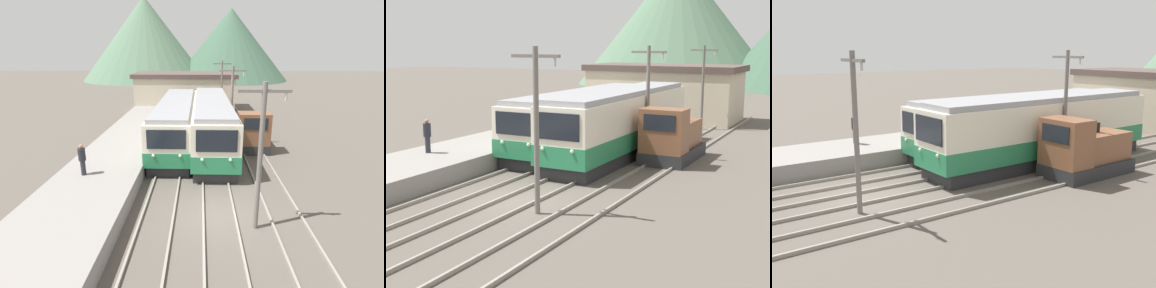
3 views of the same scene
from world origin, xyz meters
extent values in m
plane|color=#564F47|center=(0.00, 0.00, 0.00)|extent=(200.00, 200.00, 0.00)
cube|color=gray|center=(-6.25, 0.00, 0.45)|extent=(4.50, 54.00, 0.89)
cube|color=gray|center=(-3.32, 0.00, 0.07)|extent=(0.10, 60.00, 0.14)
cube|color=gray|center=(-1.88, 0.00, 0.07)|extent=(0.10, 60.00, 0.14)
cube|color=gray|center=(-0.52, 0.00, 0.07)|extent=(0.10, 60.00, 0.14)
cube|color=gray|center=(0.92, 0.00, 0.07)|extent=(0.10, 60.00, 0.14)
cube|color=gray|center=(2.48, 0.00, 0.07)|extent=(0.10, 60.00, 0.14)
cube|color=gray|center=(3.92, 0.00, 0.07)|extent=(0.10, 60.00, 0.14)
cube|color=#28282B|center=(-2.60, 11.20, 0.35)|extent=(2.58, 14.07, 0.70)
cube|color=silver|center=(-2.60, 11.20, 1.97)|extent=(2.80, 14.65, 2.54)
cube|color=#267A4C|center=(-2.60, 11.20, 1.16)|extent=(2.84, 14.69, 0.91)
cube|color=black|center=(-2.60, 3.84, 2.48)|extent=(2.24, 0.06, 1.12)
sphere|color=silver|center=(-3.37, 3.83, 1.51)|extent=(0.18, 0.18, 0.18)
sphere|color=silver|center=(-1.83, 3.83, 1.51)|extent=(0.18, 0.18, 0.18)
cube|color=#939399|center=(-2.60, 11.20, 3.38)|extent=(2.46, 14.07, 0.28)
cube|color=#28282B|center=(0.20, 10.39, 0.35)|extent=(2.58, 14.02, 0.70)
cube|color=silver|center=(0.20, 10.39, 2.09)|extent=(2.80, 14.60, 2.77)
cube|color=#267A4C|center=(0.20, 10.39, 1.20)|extent=(2.84, 14.64, 1.00)
cube|color=black|center=(0.20, 3.06, 2.64)|extent=(2.24, 0.06, 1.22)
sphere|color=silver|center=(-0.57, 3.05, 1.59)|extent=(0.18, 0.18, 0.18)
sphere|color=silver|center=(0.97, 3.05, 1.59)|extent=(0.18, 0.18, 0.18)
cube|color=#939399|center=(0.20, 10.39, 3.61)|extent=(2.46, 14.02, 0.28)
cube|color=#28282B|center=(3.20, 10.56, 0.35)|extent=(2.40, 4.76, 0.70)
cube|color=brown|center=(3.20, 8.94, 1.85)|extent=(2.28, 1.52, 2.30)
cube|color=black|center=(3.20, 8.16, 2.36)|extent=(1.68, 0.04, 0.83)
cube|color=brown|center=(3.20, 11.32, 1.40)|extent=(1.92, 3.14, 1.40)
cylinder|color=black|center=(3.20, 11.32, 2.35)|extent=(0.16, 0.16, 0.50)
cylinder|color=slate|center=(1.70, -1.00, 3.10)|extent=(0.20, 0.20, 6.19)
cube|color=slate|center=(1.70, -1.00, 5.84)|extent=(2.00, 0.12, 0.12)
cylinder|color=#B2B2B7|center=(2.50, -1.00, 5.64)|extent=(0.10, 0.10, 0.30)
cylinder|color=slate|center=(1.70, 10.47, 3.10)|extent=(0.20, 0.20, 6.19)
cube|color=slate|center=(1.70, 10.47, 5.84)|extent=(2.00, 0.12, 0.12)
cylinder|color=#B2B2B7|center=(2.50, 10.47, 5.64)|extent=(0.10, 0.10, 0.30)
cylinder|color=slate|center=(1.70, 21.93, 3.10)|extent=(0.20, 0.20, 6.19)
cube|color=slate|center=(1.70, 21.93, 5.84)|extent=(2.00, 0.12, 0.12)
cylinder|color=#B2B2B7|center=(2.50, 21.93, 5.64)|extent=(0.10, 0.10, 0.30)
cylinder|color=#282833|center=(-6.92, 2.43, 1.30)|extent=(0.26, 0.26, 0.82)
cylinder|color=#23232D|center=(-6.92, 2.43, 2.05)|extent=(0.38, 0.38, 0.67)
sphere|color=#9E7051|center=(-6.92, 2.43, 2.49)|extent=(0.22, 0.22, 0.22)
cube|color=beige|center=(-2.58, 26.00, 2.04)|extent=(12.00, 6.00, 4.08)
cube|color=#51423D|center=(-2.58, 26.00, 4.33)|extent=(12.60, 6.30, 0.50)
cone|color=#517056|center=(-14.62, 66.98, 9.90)|extent=(31.47, 31.47, 19.79)
cone|color=#3D5B47|center=(6.76, 66.57, 8.51)|extent=(28.41, 28.41, 17.02)
camera|label=1|loc=(-0.71, -12.25, 7.30)|focal=28.00mm
camera|label=2|loc=(12.03, -17.28, 6.25)|focal=50.00mm
camera|label=3|loc=(17.42, -7.36, 6.23)|focal=42.00mm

